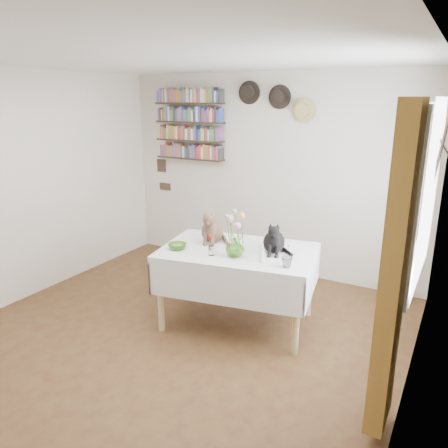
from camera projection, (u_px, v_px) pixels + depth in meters
The scene contains 16 objects.
room at pixel (157, 215), 3.63m from camera, with size 4.08×4.58×2.58m.
window at pixel (426, 206), 3.34m from camera, with size 0.12×1.52×1.32m.
curtain at pixel (394, 275), 2.67m from camera, with size 0.12×0.38×2.10m, color brown.
dining_table at pixel (238, 268), 4.27m from camera, with size 1.61×1.19×0.78m.
tabby_cat at pixel (212, 225), 4.40m from camera, with size 0.23×0.30×0.35m, color brown, non-canonical shape.
black_cat at pixel (274, 236), 4.09m from camera, with size 0.22×0.27×0.32m, color black, non-canonical shape.
flower_vase at pixel (235, 247), 4.00m from camera, with size 0.17×0.17×0.18m, color #8DCB50.
green_bowl at pixel (177, 246), 4.22m from camera, with size 0.18×0.18×0.05m, color #8DCB50.
drinking_glass at pixel (287, 262), 3.76m from camera, with size 0.10×0.10×0.09m, color white.
candlestick at pixel (262, 256), 3.88m from camera, with size 0.05×0.05×0.17m.
berry_jar at pixel (211, 245), 4.03m from camera, with size 0.06×0.06×0.23m.
porcelain_figurine at pixel (289, 249), 4.09m from camera, with size 0.05×0.05×0.10m.
flower_bouquet at pixel (236, 220), 3.94m from camera, with size 0.17×0.12×0.39m.
bookshelf_unit at pixel (190, 125), 5.79m from camera, with size 1.00×0.16×0.91m.
wall_hats at pixel (276, 100), 5.15m from camera, with size 0.98×0.09×0.48m.
wall_art_plaques at pixel (163, 174), 6.30m from camera, with size 0.21×0.02×0.44m.
Camera 1 is at (2.21, -2.78, 2.20)m, focal length 35.00 mm.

